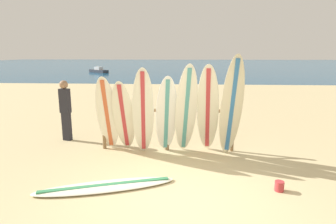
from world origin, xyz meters
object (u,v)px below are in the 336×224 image
Objects in this scene: surfboard_leaning_left at (124,117)px; surfboard_leaning_far_right at (232,107)px; beachgoer_standing at (65,108)px; small_boat_offshore at (99,71)px; surfboard_lying_on_sand at (106,186)px; sand_bucket at (279,186)px; surfboard_leaning_far_left at (107,114)px; surfboard_leaning_center_right at (186,110)px; surfboard_rack at (167,120)px; surfboard_leaning_center at (166,115)px; surfboard_leaning_right at (208,110)px; surfboard_leaning_center_left at (143,112)px.

surfboard_leaning_far_right is at bearing -2.01° from surfboard_leaning_left.
beachgoer_standing is 28.43m from small_boat_offshore.
sand_bucket reaches higher than surfboard_lying_on_sand.
surfboard_leaning_left is at bearing -26.97° from beachgoer_standing.
surfboard_leaning_far_left is 0.80× the size of surfboard_leaning_far_right.
surfboard_rack is at bearing 140.89° from surfboard_leaning_center_right.
surfboard_leaning_far_left is 1.46m from surfboard_leaning_center.
surfboard_leaning_right is (2.02, -0.03, 0.19)m from surfboard_leaning_left.
sand_bucket is at bearing -28.37° from beachgoer_standing.
surfboard_lying_on_sand is at bearing -104.60° from surfboard_leaning_center_left.
surfboard_rack is 1.29× the size of surfboard_lying_on_sand.
surfboard_leaning_center_left is at bearing -24.64° from beachgoer_standing.
surfboard_lying_on_sand is at bearing -72.69° from small_boat_offshore.
surfboard_leaning_center is at bearing 10.86° from surfboard_leaning_center_left.
surfboard_leaning_left is 10.09× the size of sand_bucket.
surfboard_leaning_far_right is 4.54m from beachgoer_standing.
surfboard_rack is 1.09m from surfboard_leaning_right.
surfboard_leaning_center_left reaches higher than surfboard_leaning_center.
surfboard_leaning_right is 4.00m from beachgoer_standing.
surfboard_leaning_center_left is (0.50, -0.14, 0.15)m from surfboard_leaning_left.
surfboard_leaning_center is at bearing -89.77° from surfboard_rack.
surfboard_rack is at bearing 136.02° from sand_bucket.
surfboard_leaning_right is (0.98, -0.33, 0.34)m from surfboard_rack.
surfboard_leaning_far_right reaches higher than surfboard_leaning_right.
surfboard_leaning_left is at bearing 176.76° from surfboard_leaning_center_right.
surfboard_leaning_left is at bearing 150.84° from sand_bucket.
surfboard_leaning_center_left is at bearing 75.40° from surfboard_lying_on_sand.
surfboard_leaning_far_left reaches higher than surfboard_leaning_left.
surfboard_leaning_far_right reaches higher than surfboard_leaning_far_left.
surfboard_leaning_center is (1.46, -0.07, 0.01)m from surfboard_leaning_far_left.
surfboard_leaning_center_right reaches higher than surfboard_lying_on_sand.
small_boat_offshore reaches higher than sand_bucket.
surfboard_leaning_center_left is at bearing -177.14° from surfboard_leaning_center_right.
surfboard_leaning_center_left is 1.02m from surfboard_leaning_center_right.
surfboard_leaning_center reaches higher than small_boat_offshore.
surfboard_leaning_far_left is 0.42m from surfboard_leaning_left.
surfboard_leaning_right is (0.51, 0.05, -0.00)m from surfboard_leaning_center_right.
surfboard_lying_on_sand is (-1.00, -1.84, -0.94)m from surfboard_leaning_center.
surfboard_leaning_center_right reaches higher than surfboard_leaning_center.
surfboard_rack is at bearing 90.23° from surfboard_leaning_center.
surfboard_leaning_far_right is at bearing -13.15° from beachgoer_standing.
surfboard_leaning_center_right reaches higher than surfboard_leaning_left.
surfboard_rack is 0.38m from surfboard_leaning_center.
surfboard_leaning_left is at bearing 91.41° from surfboard_lying_on_sand.
small_boat_offshore is at bearing 105.35° from beachgoer_standing.
surfboard_leaning_left is 1.05m from surfboard_leaning_center.
surfboard_leaning_far_right reaches higher than beachgoer_standing.
surfboard_rack is 0.69m from surfboard_leaning_center_right.
surfboard_leaning_center_left reaches higher than surfboard_leaning_far_left.
surfboard_leaning_far_left is 2.99m from surfboard_leaning_far_right.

